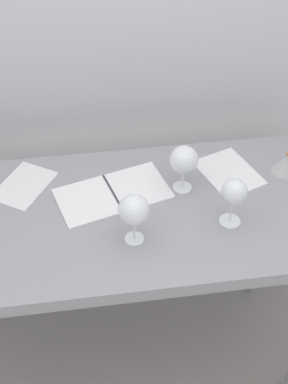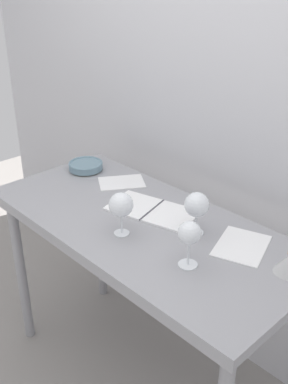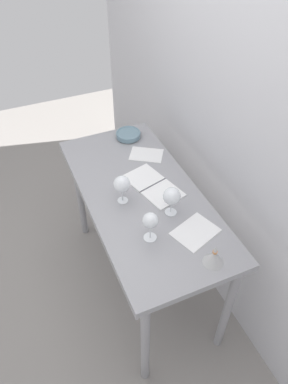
% 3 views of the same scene
% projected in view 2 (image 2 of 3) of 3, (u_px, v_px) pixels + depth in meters
% --- Properties ---
extents(ground_plane, '(6.00, 6.00, 0.00)m').
position_uv_depth(ground_plane, '(144.00, 376.00, 2.27)').
color(ground_plane, gray).
extents(back_wall, '(3.80, 0.04, 2.60)m').
position_uv_depth(back_wall, '(225.00, 102.00, 1.98)').
color(back_wall, silver).
rests_on(back_wall, ground_plane).
extents(steel_counter, '(1.40, 0.65, 0.90)m').
position_uv_depth(steel_counter, '(142.00, 243.00, 1.91)').
color(steel_counter, gray).
rests_on(steel_counter, ground_plane).
extents(wine_glass_near_right, '(0.08, 0.08, 0.17)m').
position_uv_depth(wine_glass_near_right, '(189.00, 234.00, 1.53)').
color(wine_glass_near_right, white).
rests_on(wine_glass_near_right, steel_counter).
extents(wine_glass_near_center, '(0.10, 0.10, 0.18)m').
position_uv_depth(wine_glass_near_center, '(121.00, 206.00, 1.72)').
color(wine_glass_near_center, white).
rests_on(wine_glass_near_center, steel_counter).
extents(wine_glass_far_right, '(0.10, 0.10, 0.17)m').
position_uv_depth(wine_glass_far_right, '(197.00, 206.00, 1.72)').
color(wine_glass_far_right, white).
rests_on(wine_glass_far_right, steel_counter).
extents(open_notebook, '(0.42, 0.29, 0.01)m').
position_uv_depth(open_notebook, '(152.00, 210.00, 1.93)').
color(open_notebook, white).
rests_on(open_notebook, steel_counter).
extents(tasting_sheet_upper, '(0.24, 0.27, 0.00)m').
position_uv_depth(tasting_sheet_upper, '(242.00, 246.00, 1.69)').
color(tasting_sheet_upper, white).
rests_on(tasting_sheet_upper, steel_counter).
extents(tasting_sheet_lower, '(0.24, 0.26, 0.00)m').
position_uv_depth(tasting_sheet_lower, '(122.00, 182.00, 2.18)').
color(tasting_sheet_lower, white).
rests_on(tasting_sheet_lower, steel_counter).
extents(tasting_bowl, '(0.17, 0.17, 0.04)m').
position_uv_depth(tasting_bowl, '(86.00, 166.00, 2.30)').
color(tasting_bowl, '#DBCC66').
rests_on(tasting_bowl, steel_counter).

